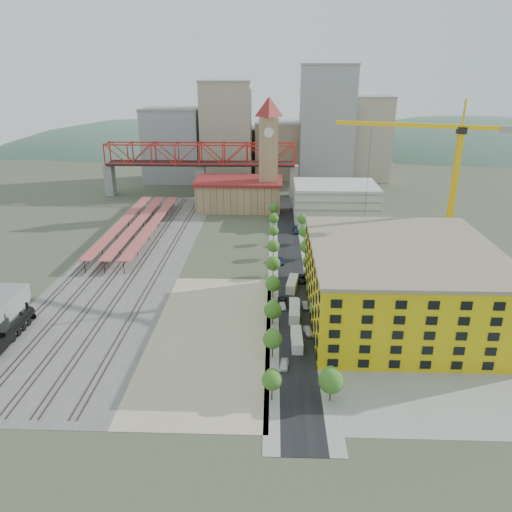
{
  "coord_description": "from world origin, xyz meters",
  "views": [
    {
      "loc": [
        10.33,
        -134.03,
        59.28
      ],
      "look_at": [
        5.67,
        -4.45,
        10.0
      ],
      "focal_mm": 35.0,
      "sensor_mm": 36.0,
      "label": 1
    }
  ],
  "objects_px": {
    "tower_crane": "(444,170)",
    "car_0": "(284,365)",
    "clock_tower": "(269,144)",
    "construction_building": "(400,282)",
    "site_trailer_b": "(294,311)",
    "locomotive": "(11,331)",
    "site_trailer_a": "(297,340)",
    "site_trailer_c": "(294,309)",
    "site_trailer_d": "(292,284)"
  },
  "relations": [
    {
      "from": "site_trailer_d",
      "to": "car_0",
      "type": "relative_size",
      "value": 2.22
    },
    {
      "from": "locomotive",
      "to": "site_trailer_a",
      "type": "xyz_separation_m",
      "value": [
        66.0,
        -0.31,
        -0.8
      ]
    },
    {
      "from": "locomotive",
      "to": "site_trailer_d",
      "type": "bearing_deg",
      "value": 24.95
    },
    {
      "from": "site_trailer_c",
      "to": "site_trailer_d",
      "type": "xyz_separation_m",
      "value": [
        0.0,
        15.43,
        0.13
      ]
    },
    {
      "from": "clock_tower",
      "to": "car_0",
      "type": "xyz_separation_m",
      "value": [
        5.0,
        -124.14,
        -27.95
      ]
    },
    {
      "from": "site_trailer_d",
      "to": "site_trailer_b",
      "type": "bearing_deg",
      "value": -81.27
    },
    {
      "from": "site_trailer_a",
      "to": "site_trailer_c",
      "type": "bearing_deg",
      "value": 89.43
    },
    {
      "from": "construction_building",
      "to": "site_trailer_b",
      "type": "relative_size",
      "value": 5.02
    },
    {
      "from": "car_0",
      "to": "site_trailer_c",
      "type": "bearing_deg",
      "value": 89.0
    },
    {
      "from": "site_trailer_b",
      "to": "car_0",
      "type": "xyz_separation_m",
      "value": [
        -3.0,
        -23.21,
        -0.63
      ]
    },
    {
      "from": "clock_tower",
      "to": "site_trailer_c",
      "type": "xyz_separation_m",
      "value": [
        8.0,
        -99.14,
        -27.48
      ]
    },
    {
      "from": "locomotive",
      "to": "site_trailer_a",
      "type": "bearing_deg",
      "value": -0.27
    },
    {
      "from": "locomotive",
      "to": "site_trailer_c",
      "type": "height_order",
      "value": "locomotive"
    },
    {
      "from": "site_trailer_d",
      "to": "site_trailer_a",
      "type": "bearing_deg",
      "value": -81.27
    },
    {
      "from": "locomotive",
      "to": "tower_crane",
      "type": "relative_size",
      "value": 0.43
    },
    {
      "from": "construction_building",
      "to": "tower_crane",
      "type": "bearing_deg",
      "value": 60.72
    },
    {
      "from": "site_trailer_b",
      "to": "site_trailer_c",
      "type": "distance_m",
      "value": 1.8
    },
    {
      "from": "locomotive",
      "to": "car_0",
      "type": "xyz_separation_m",
      "value": [
        63.0,
        -9.74,
        -1.32
      ]
    },
    {
      "from": "clock_tower",
      "to": "site_trailer_b",
      "type": "bearing_deg",
      "value": -85.47
    },
    {
      "from": "locomotive",
      "to": "site_trailer_c",
      "type": "relative_size",
      "value": 2.5
    },
    {
      "from": "tower_crane",
      "to": "site_trailer_a",
      "type": "distance_m",
      "value": 69.97
    },
    {
      "from": "tower_crane",
      "to": "site_trailer_c",
      "type": "distance_m",
      "value": 60.96
    },
    {
      "from": "tower_crane",
      "to": "site_trailer_b",
      "type": "height_order",
      "value": "tower_crane"
    },
    {
      "from": "locomotive",
      "to": "site_trailer_c",
      "type": "distance_m",
      "value": 67.75
    },
    {
      "from": "locomotive",
      "to": "site_trailer_d",
      "type": "relative_size",
      "value": 2.27
    },
    {
      "from": "site_trailer_b",
      "to": "site_trailer_a",
      "type": "bearing_deg",
      "value": -87.24
    },
    {
      "from": "clock_tower",
      "to": "site_trailer_b",
      "type": "distance_m",
      "value": 104.86
    },
    {
      "from": "construction_building",
      "to": "site_trailer_c",
      "type": "xyz_separation_m",
      "value": [
        -26.0,
        0.86,
        -8.2
      ]
    },
    {
      "from": "construction_building",
      "to": "site_trailer_a",
      "type": "height_order",
      "value": "construction_building"
    },
    {
      "from": "site_trailer_c",
      "to": "site_trailer_d",
      "type": "distance_m",
      "value": 15.44
    },
    {
      "from": "site_trailer_c",
      "to": "tower_crane",
      "type": "bearing_deg",
      "value": 34.71
    },
    {
      "from": "clock_tower",
      "to": "tower_crane",
      "type": "relative_size",
      "value": 1.02
    },
    {
      "from": "site_trailer_b",
      "to": "clock_tower",
      "type": "bearing_deg",
      "value": 97.29
    },
    {
      "from": "clock_tower",
      "to": "construction_building",
      "type": "distance_m",
      "value": 107.36
    },
    {
      "from": "tower_crane",
      "to": "car_0",
      "type": "height_order",
      "value": "tower_crane"
    },
    {
      "from": "site_trailer_c",
      "to": "site_trailer_d",
      "type": "relative_size",
      "value": 0.91
    },
    {
      "from": "construction_building",
      "to": "tower_crane",
      "type": "relative_size",
      "value": 0.99
    },
    {
      "from": "clock_tower",
      "to": "construction_building",
      "type": "bearing_deg",
      "value": -71.22
    },
    {
      "from": "tower_crane",
      "to": "locomotive",
      "type": "bearing_deg",
      "value": -157.43
    },
    {
      "from": "clock_tower",
      "to": "site_trailer_a",
      "type": "distance_m",
      "value": 118.22
    },
    {
      "from": "tower_crane",
      "to": "car_0",
      "type": "relative_size",
      "value": 11.63
    },
    {
      "from": "tower_crane",
      "to": "site_trailer_a",
      "type": "bearing_deg",
      "value": -133.48
    },
    {
      "from": "construction_building",
      "to": "locomotive",
      "type": "bearing_deg",
      "value": -171.1
    },
    {
      "from": "construction_building",
      "to": "site_trailer_b",
      "type": "distance_m",
      "value": 27.23
    },
    {
      "from": "tower_crane",
      "to": "clock_tower",
      "type": "bearing_deg",
      "value": 126.72
    },
    {
      "from": "site_trailer_c",
      "to": "car_0",
      "type": "bearing_deg",
      "value": -96.96
    },
    {
      "from": "site_trailer_b",
      "to": "locomotive",
      "type": "bearing_deg",
      "value": -165.7
    },
    {
      "from": "tower_crane",
      "to": "car_0",
      "type": "distance_m",
      "value": 78.42
    },
    {
      "from": "site_trailer_c",
      "to": "car_0",
      "type": "distance_m",
      "value": 25.18
    },
    {
      "from": "construction_building",
      "to": "site_trailer_d",
      "type": "height_order",
      "value": "construction_building"
    }
  ]
}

